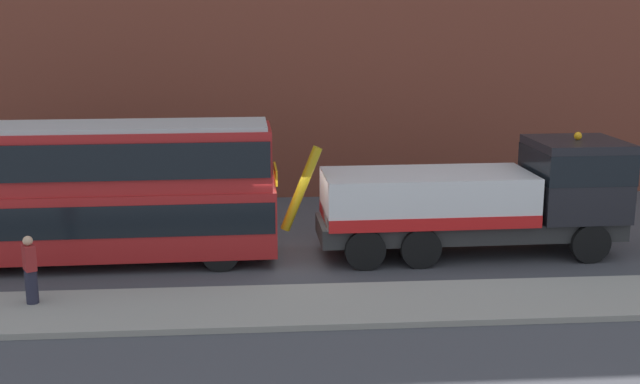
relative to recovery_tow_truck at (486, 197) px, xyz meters
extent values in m
plane|color=#424247|center=(-5.61, 0.08, -1.76)|extent=(120.00, 120.00, 0.00)
cube|color=gray|center=(-5.61, -4.12, -1.68)|extent=(60.00, 2.80, 0.15)
cube|color=#2D2D2D|center=(-0.48, -0.01, -0.90)|extent=(9.04, 2.40, 0.55)
cube|color=black|center=(2.72, 0.06, 0.52)|extent=(2.65, 2.65, 2.30)
cube|color=black|center=(2.72, 0.06, 0.97)|extent=(2.68, 2.68, 0.90)
cube|color=silver|center=(-1.78, -0.04, 0.07)|extent=(6.15, 2.73, 1.40)
cube|color=red|center=(-1.78, -0.04, -0.45)|extent=(6.15, 2.78, 0.36)
cylinder|color=#B79914|center=(-5.49, -0.12, 0.37)|extent=(1.24, 0.31, 2.52)
sphere|color=orange|center=(2.72, 0.06, 1.79)|extent=(0.24, 0.24, 0.24)
cylinder|color=black|center=(2.79, 1.17, -1.18)|extent=(1.17, 0.36, 1.16)
cylinder|color=black|center=(2.84, -1.05, -1.18)|extent=(1.17, 0.36, 1.16)
cylinder|color=black|center=(-2.20, 1.06, -1.18)|extent=(1.17, 0.36, 1.16)
cylinder|color=black|center=(-2.16, -1.16, -1.18)|extent=(1.17, 0.36, 1.16)
cylinder|color=black|center=(-3.80, 1.03, -1.18)|extent=(1.17, 0.36, 1.16)
cylinder|color=black|center=(-3.76, -1.19, -1.18)|extent=(1.17, 0.36, 1.16)
cube|color=#AD1E1E|center=(-11.74, -0.01, -0.47)|extent=(11.05, 2.73, 1.90)
cube|color=#AD1E1E|center=(-11.74, -0.01, 1.33)|extent=(10.83, 2.63, 1.70)
cube|color=black|center=(-11.74, -0.01, -0.22)|extent=(10.94, 2.78, 0.90)
cube|color=black|center=(-11.74, -0.01, 1.43)|extent=(10.72, 2.77, 1.00)
cube|color=#B2B2B2|center=(-11.74, -0.01, 2.24)|extent=(10.61, 2.52, 0.12)
cube|color=yellow|center=(-6.22, 0.11, 0.78)|extent=(0.09, 1.50, 0.44)
cylinder|color=black|center=(-7.87, 1.15, -1.24)|extent=(1.05, 0.32, 1.04)
cylinder|color=black|center=(-7.82, -1.01, -1.24)|extent=(1.05, 0.32, 1.04)
cylinder|color=#232333|center=(-12.29, -3.59, -1.18)|extent=(0.41, 0.41, 0.85)
cube|color=maroon|center=(-12.29, -3.59, -0.45)|extent=(0.42, 0.48, 0.62)
sphere|color=tan|center=(-12.29, -3.59, -0.02)|extent=(0.24, 0.24, 0.24)
camera|label=1|loc=(-6.68, -22.35, 5.37)|focal=44.31mm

